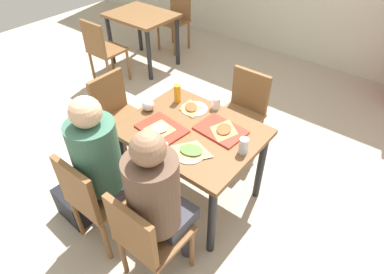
{
  "coord_description": "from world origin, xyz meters",
  "views": [
    {
      "loc": [
        1.22,
        -1.53,
        2.29
      ],
      "look_at": [
        0.0,
        0.0,
        0.67
      ],
      "focal_mm": 30.46,
      "sensor_mm": 36.0,
      "label": 1
    }
  ],
  "objects_px": {
    "person_in_red": "(103,160)",
    "paper_plate_center": "(194,109)",
    "chair_far_side": "(244,108)",
    "background_chair_near": "(102,48)",
    "tray_red_far": "(221,130)",
    "foil_bundle": "(148,105)",
    "pizza_slice_c": "(191,107)",
    "condiment_bottle": "(177,94)",
    "chair_left_end": "(117,112)",
    "background_table": "(142,23)",
    "person_in_brown_jacket": "(158,197)",
    "pizza_slice_d": "(191,151)",
    "pizza_slice_a": "(160,128)",
    "soda_can": "(244,146)",
    "background_chair_far": "(177,16)",
    "chair_near_left": "(93,196)",
    "main_table": "(192,140)",
    "pizza_slice_b": "(224,130)",
    "handbag": "(73,206)",
    "paper_plate_near_edge": "(189,153)",
    "plastic_cup_b": "(163,150)",
    "tray_red_near": "(162,129)",
    "plastic_cup_a": "(216,103)"
  },
  "relations": [
    {
      "from": "chair_left_end",
      "to": "pizza_slice_c",
      "type": "bearing_deg",
      "value": 16.04
    },
    {
      "from": "chair_left_end",
      "to": "plastic_cup_b",
      "type": "xyz_separation_m",
      "value": [
        0.93,
        -0.35,
        0.28
      ]
    },
    {
      "from": "person_in_red",
      "to": "paper_plate_center",
      "type": "xyz_separation_m",
      "value": [
        0.1,
        0.88,
        -0.01
      ]
    },
    {
      "from": "background_table",
      "to": "handbag",
      "type": "bearing_deg",
      "value": -57.23
    },
    {
      "from": "pizza_slice_a",
      "to": "plastic_cup_b",
      "type": "distance_m",
      "value": 0.28
    },
    {
      "from": "tray_red_far",
      "to": "foil_bundle",
      "type": "bearing_deg",
      "value": -167.03
    },
    {
      "from": "person_in_red",
      "to": "paper_plate_near_edge",
      "type": "bearing_deg",
      "value": 45.86
    },
    {
      "from": "tray_red_far",
      "to": "background_chair_near",
      "type": "bearing_deg",
      "value": 163.15
    },
    {
      "from": "main_table",
      "to": "foil_bundle",
      "type": "distance_m",
      "value": 0.47
    },
    {
      "from": "background_table",
      "to": "background_chair_far",
      "type": "relative_size",
      "value": 1.04
    },
    {
      "from": "chair_left_end",
      "to": "person_in_red",
      "type": "height_order",
      "value": "person_in_red"
    },
    {
      "from": "chair_left_end",
      "to": "background_table",
      "type": "distance_m",
      "value": 1.99
    },
    {
      "from": "person_in_brown_jacket",
      "to": "condiment_bottle",
      "type": "relative_size",
      "value": 7.96
    },
    {
      "from": "paper_plate_center",
      "to": "soda_can",
      "type": "xyz_separation_m",
      "value": [
        0.6,
        -0.2,
        0.06
      ]
    },
    {
      "from": "paper_plate_near_edge",
      "to": "plastic_cup_b",
      "type": "height_order",
      "value": "plastic_cup_b"
    },
    {
      "from": "plastic_cup_a",
      "to": "background_table",
      "type": "bearing_deg",
      "value": 150.15
    },
    {
      "from": "condiment_bottle",
      "to": "person_in_red",
      "type": "bearing_deg",
      "value": -84.94
    },
    {
      "from": "chair_left_end",
      "to": "tray_red_near",
      "type": "relative_size",
      "value": 2.4
    },
    {
      "from": "background_chair_near",
      "to": "foil_bundle",
      "type": "bearing_deg",
      "value": -26.51
    },
    {
      "from": "main_table",
      "to": "chair_left_end",
      "type": "relative_size",
      "value": 1.2
    },
    {
      "from": "chair_left_end",
      "to": "paper_plate_near_edge",
      "type": "relative_size",
      "value": 3.93
    },
    {
      "from": "pizza_slice_b",
      "to": "condiment_bottle",
      "type": "height_order",
      "value": "condiment_bottle"
    },
    {
      "from": "soda_can",
      "to": "chair_left_end",
      "type": "bearing_deg",
      "value": -179.13
    },
    {
      "from": "chair_left_end",
      "to": "pizza_slice_d",
      "type": "xyz_separation_m",
      "value": [
        1.06,
        -0.21,
        0.25
      ]
    },
    {
      "from": "tray_red_far",
      "to": "condiment_bottle",
      "type": "relative_size",
      "value": 2.25
    },
    {
      "from": "paper_plate_center",
      "to": "pizza_slice_d",
      "type": "distance_m",
      "value": 0.53
    },
    {
      "from": "main_table",
      "to": "condiment_bottle",
      "type": "xyz_separation_m",
      "value": [
        -0.34,
        0.23,
        0.19
      ]
    },
    {
      "from": "tray_red_far",
      "to": "tray_red_near",
      "type": "bearing_deg",
      "value": -143.74
    },
    {
      "from": "tray_red_near",
      "to": "background_chair_far",
      "type": "xyz_separation_m",
      "value": [
        -1.95,
        2.43,
        -0.24
      ]
    },
    {
      "from": "tray_red_far",
      "to": "paper_plate_center",
      "type": "distance_m",
      "value": 0.35
    },
    {
      "from": "chair_far_side",
      "to": "tray_red_far",
      "type": "distance_m",
      "value": 0.74
    },
    {
      "from": "pizza_slice_b",
      "to": "pizza_slice_d",
      "type": "height_order",
      "value": "pizza_slice_b"
    },
    {
      "from": "foil_bundle",
      "to": "soda_can",
      "type": "bearing_deg",
      "value": 2.66
    },
    {
      "from": "chair_left_end",
      "to": "pizza_slice_d",
      "type": "bearing_deg",
      "value": -10.97
    },
    {
      "from": "plastic_cup_a",
      "to": "soda_can",
      "type": "height_order",
      "value": "soda_can"
    },
    {
      "from": "pizza_slice_b",
      "to": "background_chair_far",
      "type": "xyz_separation_m",
      "value": [
        -2.34,
        2.16,
        -0.26
      ]
    },
    {
      "from": "chair_far_side",
      "to": "background_chair_near",
      "type": "xyz_separation_m",
      "value": [
        -2.13,
        0.03,
        0.0
      ]
    },
    {
      "from": "pizza_slice_c",
      "to": "background_chair_far",
      "type": "bearing_deg",
      "value": 133.22
    },
    {
      "from": "condiment_bottle",
      "to": "tray_red_near",
      "type": "bearing_deg",
      "value": -67.12
    },
    {
      "from": "plastic_cup_b",
      "to": "background_chair_far",
      "type": "height_order",
      "value": "background_chair_far"
    },
    {
      "from": "person_in_brown_jacket",
      "to": "handbag",
      "type": "distance_m",
      "value": 1.08
    },
    {
      "from": "person_in_brown_jacket",
      "to": "chair_left_end",
      "type": "bearing_deg",
      "value": 150.66
    },
    {
      "from": "pizza_slice_c",
      "to": "condiment_bottle",
      "type": "distance_m",
      "value": 0.17
    },
    {
      "from": "main_table",
      "to": "paper_plate_center",
      "type": "bearing_deg",
      "value": 124.63
    },
    {
      "from": "plastic_cup_a",
      "to": "plastic_cup_b",
      "type": "height_order",
      "value": "same"
    },
    {
      "from": "tray_red_near",
      "to": "background_chair_near",
      "type": "bearing_deg",
      "value": 153.64
    },
    {
      "from": "pizza_slice_a",
      "to": "condiment_bottle",
      "type": "distance_m",
      "value": 0.43
    },
    {
      "from": "chair_near_left",
      "to": "person_in_red",
      "type": "bearing_deg",
      "value": 90.0
    },
    {
      "from": "pizza_slice_a",
      "to": "paper_plate_near_edge",
      "type": "bearing_deg",
      "value": -9.83
    },
    {
      "from": "pizza_slice_c",
      "to": "handbag",
      "type": "xyz_separation_m",
      "value": [
        -0.43,
        -1.02,
        -0.62
      ]
    }
  ]
}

